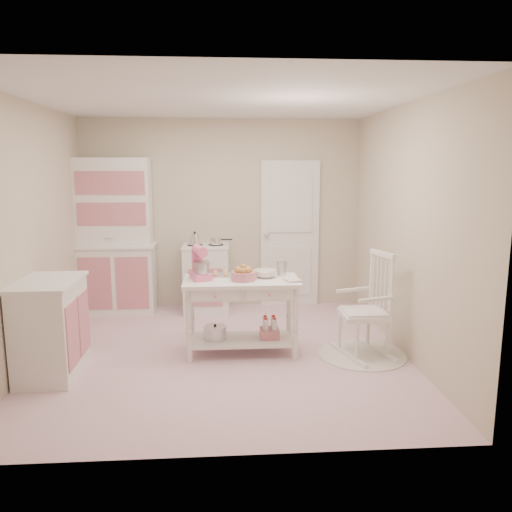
{
  "coord_description": "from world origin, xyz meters",
  "views": [
    {
      "loc": [
        -0.02,
        -5.03,
        1.96
      ],
      "look_at": [
        0.38,
        0.53,
        0.95
      ],
      "focal_mm": 35.0,
      "sensor_mm": 36.0,
      "label": 1
    }
  ],
  "objects_px": {
    "base_cabinet": "(51,328)",
    "stove": "(206,278)",
    "rocking_chair": "(364,305)",
    "stand_mixer": "(201,264)",
    "hutch": "(115,236)",
    "bread_basket": "(243,276)",
    "work_table": "(241,316)"
  },
  "relations": [
    {
      "from": "rocking_chair",
      "to": "bread_basket",
      "type": "height_order",
      "value": "rocking_chair"
    },
    {
      "from": "work_table",
      "to": "bread_basket",
      "type": "distance_m",
      "value": 0.45
    },
    {
      "from": "stand_mixer",
      "to": "hutch",
      "type": "bearing_deg",
      "value": 106.67
    },
    {
      "from": "base_cabinet",
      "to": "work_table",
      "type": "height_order",
      "value": "base_cabinet"
    },
    {
      "from": "bread_basket",
      "to": "base_cabinet",
      "type": "bearing_deg",
      "value": -168.13
    },
    {
      "from": "hutch",
      "to": "stove",
      "type": "distance_m",
      "value": 1.33
    },
    {
      "from": "stove",
      "to": "stand_mixer",
      "type": "distance_m",
      "value": 1.64
    },
    {
      "from": "stove",
      "to": "rocking_chair",
      "type": "distance_m",
      "value": 2.43
    },
    {
      "from": "base_cabinet",
      "to": "stove",
      "type": "bearing_deg",
      "value": 55.12
    },
    {
      "from": "base_cabinet",
      "to": "bread_basket",
      "type": "relative_size",
      "value": 3.68
    },
    {
      "from": "hutch",
      "to": "rocking_chair",
      "type": "xyz_separation_m",
      "value": [
        2.88,
        -1.8,
        -0.49
      ]
    },
    {
      "from": "rocking_chair",
      "to": "bread_basket",
      "type": "distance_m",
      "value": 1.29
    },
    {
      "from": "base_cabinet",
      "to": "stand_mixer",
      "type": "bearing_deg",
      "value": 18.08
    },
    {
      "from": "hutch",
      "to": "base_cabinet",
      "type": "relative_size",
      "value": 2.26
    },
    {
      "from": "hutch",
      "to": "stand_mixer",
      "type": "height_order",
      "value": "hutch"
    },
    {
      "from": "rocking_chair",
      "to": "bread_basket",
      "type": "relative_size",
      "value": 4.4
    },
    {
      "from": "stove",
      "to": "base_cabinet",
      "type": "xyz_separation_m",
      "value": [
        -1.4,
        -2.02,
        0.0
      ]
    },
    {
      "from": "base_cabinet",
      "to": "stand_mixer",
      "type": "relative_size",
      "value": 2.71
    },
    {
      "from": "hutch",
      "to": "base_cabinet",
      "type": "bearing_deg",
      "value": -95.66
    },
    {
      "from": "rocking_chair",
      "to": "work_table",
      "type": "bearing_deg",
      "value": 155.1
    },
    {
      "from": "work_table",
      "to": "stand_mixer",
      "type": "xyz_separation_m",
      "value": [
        -0.42,
        0.02,
        0.57
      ]
    },
    {
      "from": "hutch",
      "to": "stand_mixer",
      "type": "distance_m",
      "value": 2.0
    },
    {
      "from": "base_cabinet",
      "to": "rocking_chair",
      "type": "height_order",
      "value": "rocking_chair"
    },
    {
      "from": "stove",
      "to": "work_table",
      "type": "bearing_deg",
      "value": -75.29
    },
    {
      "from": "hutch",
      "to": "stove",
      "type": "relative_size",
      "value": 2.26
    },
    {
      "from": "hutch",
      "to": "bread_basket",
      "type": "xyz_separation_m",
      "value": [
        1.63,
        -1.68,
        -0.19
      ]
    },
    {
      "from": "hutch",
      "to": "work_table",
      "type": "xyz_separation_m",
      "value": [
        1.61,
        -1.63,
        -0.64
      ]
    },
    {
      "from": "rocking_chair",
      "to": "bread_basket",
      "type": "bearing_deg",
      "value": 157.25
    },
    {
      "from": "hutch",
      "to": "rocking_chair",
      "type": "bearing_deg",
      "value": -31.97
    },
    {
      "from": "stove",
      "to": "rocking_chair",
      "type": "height_order",
      "value": "rocking_chair"
    },
    {
      "from": "stove",
      "to": "bread_basket",
      "type": "xyz_separation_m",
      "value": [
        0.43,
        -1.63,
        0.39
      ]
    },
    {
      "from": "stand_mixer",
      "to": "rocking_chair",
      "type": "bearing_deg",
      "value": -26.32
    }
  ]
}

